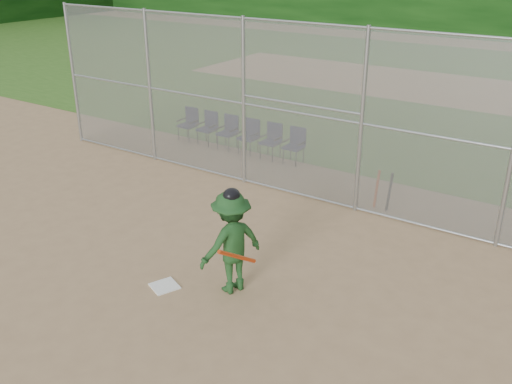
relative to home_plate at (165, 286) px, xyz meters
The scene contains 13 objects.
ground 0.54m from the home_plate, 34.17° to the right, with size 100.00×100.00×0.00m, color tan.
grass_strip 17.70m from the home_plate, 88.56° to the left, with size 100.00×100.00×0.00m, color #34631D.
dirt_patch_far 17.70m from the home_plate, 88.56° to the left, with size 24.00×24.00×0.00m, color tan.
backstop_fence 5.15m from the home_plate, 84.59° to the left, with size 16.09×0.09×4.00m.
home_plate is the anchor object (origin of this frame).
batter_at_plate 1.48m from the home_plate, 30.36° to the left, with size 1.05×1.44×1.89m.
spare_bats 5.50m from the home_plate, 69.90° to the left, with size 0.36×0.24×0.85m.
chair_0 8.18m from the home_plate, 126.85° to the left, with size 0.54×0.52×0.96m, color #0E1536, non-canonical shape.
chair_1 7.76m from the home_plate, 122.48° to the left, with size 0.54×0.52×0.96m, color #0E1536, non-canonical shape.
chair_2 7.39m from the home_plate, 117.65° to the left, with size 0.54×0.52×0.96m, color #0E1536, non-canonical shape.
chair_3 7.08m from the home_plate, 112.35° to the left, with size 0.54×0.52×0.96m, color #0E1536, non-canonical shape.
chair_4 6.84m from the home_plate, 106.62° to the left, with size 0.54×0.52×0.96m, color #0E1536, non-canonical shape.
chair_5 6.66m from the home_plate, 100.52° to the left, with size 0.54×0.52×0.96m, color #0E1536, non-canonical shape.
Camera 1 is at (5.51, -5.83, 5.41)m, focal length 40.00 mm.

